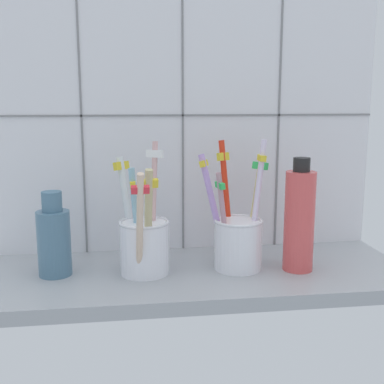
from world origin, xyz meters
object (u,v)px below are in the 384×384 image
(toothbrush_cup_left, at_px, (144,241))
(ceramic_vase, at_px, (54,239))
(soap_bottle, at_px, (299,219))
(toothbrush_cup_right, at_px, (238,237))

(toothbrush_cup_left, distance_m, ceramic_vase, 0.13)
(toothbrush_cup_left, height_order, ceramic_vase, toothbrush_cup_left)
(toothbrush_cup_left, distance_m, soap_bottle, 0.23)
(soap_bottle, bearing_deg, ceramic_vase, 175.80)
(toothbrush_cup_right, xyz_separation_m, ceramic_vase, (-0.27, 0.01, 0.00))
(toothbrush_cup_left, xyz_separation_m, toothbrush_cup_right, (0.14, 0.00, -0.00))
(ceramic_vase, distance_m, soap_bottle, 0.35)
(toothbrush_cup_right, height_order, ceramic_vase, toothbrush_cup_right)
(toothbrush_cup_left, xyz_separation_m, soap_bottle, (0.23, -0.01, 0.03))
(ceramic_vase, xyz_separation_m, soap_bottle, (0.35, -0.03, 0.02))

